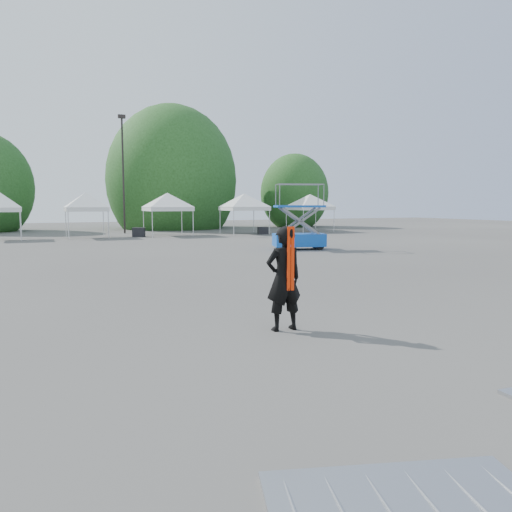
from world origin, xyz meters
name	(u,v)px	position (x,y,z in m)	size (l,w,h in m)	color
ground	(230,309)	(0.00, 0.00, 0.00)	(120.00, 120.00, 0.00)	#474442
light_pole_east	(123,167)	(3.00, 32.00, 5.52)	(0.60, 0.25, 9.80)	black
tree_mid_e	(172,180)	(9.00, 39.00, 4.84)	(5.12, 5.12, 7.79)	#382314
tree_far_e	(294,193)	(22.00, 37.00, 3.63)	(3.84, 3.84, 5.84)	#382314
tent_e	(86,196)	(-0.46, 27.61, 3.06)	(4.12, 4.12, 3.88)	silver
tent_f	(167,196)	(5.53, 27.38, 3.06)	(4.71, 4.71, 3.88)	silver
tent_g	(244,197)	(11.97, 27.31, 3.06)	(4.71, 4.71, 3.88)	silver
tent_h	(310,197)	(18.54, 27.79, 3.06)	(4.67, 4.67, 3.88)	silver
man	(284,279)	(0.24, -2.30, 1.03)	(0.75, 0.50, 2.06)	black
scissor_lift	(299,217)	(9.14, 12.96, 1.79)	(3.03, 2.09, 3.55)	#0D4AAF
barrier_left	(404,501)	(-1.51, -7.83, 0.04)	(2.53, 1.78, 0.07)	#96999D
crate_mid	(139,232)	(3.18, 26.96, 0.35)	(0.90, 0.70, 0.70)	black
crate_east	(263,231)	(13.08, 26.03, 0.30)	(0.78, 0.61, 0.61)	black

